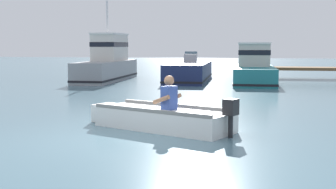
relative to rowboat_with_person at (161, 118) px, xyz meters
name	(u,v)px	position (x,y,z in m)	size (l,w,h in m)	color
ground_plane	(122,139)	(-0.52, -1.24, -0.25)	(120.00, 120.00, 0.00)	slate
rowboat_with_person	(161,118)	(0.00, 0.00, 0.00)	(3.55, 2.28, 1.19)	white
moored_boat_grey	(108,63)	(-5.74, 13.45, 0.67)	(1.83, 6.81, 4.18)	gray
moored_boat_navy	(189,72)	(-1.43, 13.89, 0.20)	(2.19, 6.75, 1.52)	#19234C
moored_boat_teal	(254,68)	(1.88, 13.38, 0.48)	(2.18, 6.47, 1.99)	#1E727A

